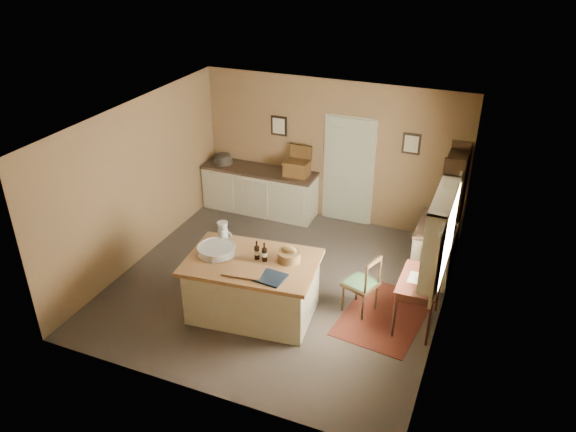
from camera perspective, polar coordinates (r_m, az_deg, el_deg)
name	(u,v)px	position (r m, az deg, el deg)	size (l,w,h in m)	color
ground	(279,284)	(9.05, -0.90, -6.89)	(5.00, 5.00, 0.00)	#4A3F39
wall_back	(331,152)	(10.49, 4.44, 6.53)	(5.00, 0.10, 2.70)	olive
wall_front	(191,303)	(6.47, -9.81, -8.69)	(5.00, 0.10, 2.70)	olive
wall_left	(138,182)	(9.52, -14.96, 3.32)	(0.10, 5.00, 2.70)	olive
wall_right	(450,241)	(7.83, 16.13, -2.48)	(0.10, 5.00, 2.70)	olive
ceiling	(278,122)	(7.82, -1.05, 9.56)	(5.00, 5.00, 0.00)	silver
door	(348,170)	(10.48, 6.15, 4.69)	(0.97, 0.06, 2.11)	beige
framed_prints	(342,135)	(10.29, 5.55, 8.24)	(2.82, 0.02, 0.38)	black
window	(444,234)	(7.56, 15.54, -1.78)	(0.25, 1.99, 1.12)	beige
work_island	(252,285)	(8.18, -3.66, -7.05)	(1.97, 1.40, 1.20)	beige
sideboard	(260,189)	(11.03, -2.85, 2.78)	(2.27, 0.64, 1.18)	beige
rug	(384,315)	(8.51, 9.73, -9.91)	(1.10, 1.60, 0.01)	#531D10
writing_desk	(420,285)	(8.07, 13.22, -6.81)	(0.55, 0.90, 0.82)	#3A1A13
desk_chair	(361,284)	(8.29, 7.38, -6.87)	(0.43, 0.43, 0.93)	black
right_cabinet	(435,248)	(9.38, 14.67, -3.20)	(0.61, 1.09, 0.99)	beige
shelving_unit	(454,206)	(9.65, 16.49, 0.99)	(0.33, 0.88, 1.96)	black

